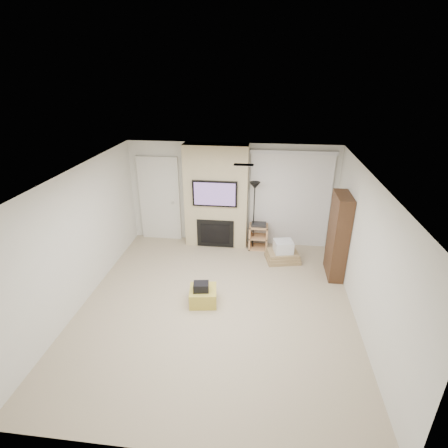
# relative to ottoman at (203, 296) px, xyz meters

# --- Properties ---
(floor) EXTENTS (5.00, 5.50, 0.00)m
(floor) POSITION_rel_ottoman_xyz_m (0.26, -0.09, -0.15)
(floor) COLOR tan
(floor) RESTS_ON ground
(ceiling) EXTENTS (5.00, 5.50, 0.00)m
(ceiling) POSITION_rel_ottoman_xyz_m (0.26, -0.09, 2.35)
(ceiling) COLOR white
(ceiling) RESTS_ON wall_back
(wall_back) EXTENTS (5.00, 0.00, 2.50)m
(wall_back) POSITION_rel_ottoman_xyz_m (0.26, 2.66, 1.10)
(wall_back) COLOR silver
(wall_back) RESTS_ON ground
(wall_front) EXTENTS (5.00, 0.00, 2.50)m
(wall_front) POSITION_rel_ottoman_xyz_m (0.26, -2.84, 1.10)
(wall_front) COLOR silver
(wall_front) RESTS_ON ground
(wall_left) EXTENTS (0.00, 5.50, 2.50)m
(wall_left) POSITION_rel_ottoman_xyz_m (-2.24, -0.09, 1.10)
(wall_left) COLOR silver
(wall_left) RESTS_ON ground
(wall_right) EXTENTS (0.00, 5.50, 2.50)m
(wall_right) POSITION_rel_ottoman_xyz_m (2.76, -0.09, 1.10)
(wall_right) COLOR silver
(wall_right) RESTS_ON ground
(hvac_vent) EXTENTS (0.35, 0.18, 0.01)m
(hvac_vent) POSITION_rel_ottoman_xyz_m (0.66, 0.71, 2.35)
(hvac_vent) COLOR silver
(hvac_vent) RESTS_ON ceiling
(ottoman) EXTENTS (0.57, 0.57, 0.30)m
(ottoman) POSITION_rel_ottoman_xyz_m (0.00, 0.00, 0.00)
(ottoman) COLOR gold
(ottoman) RESTS_ON floor
(black_bag) EXTENTS (0.31, 0.26, 0.16)m
(black_bag) POSITION_rel_ottoman_xyz_m (-0.02, -0.04, 0.23)
(black_bag) COLOR black
(black_bag) RESTS_ON ottoman
(fireplace_wall) EXTENTS (1.50, 0.47, 2.50)m
(fireplace_wall) POSITION_rel_ottoman_xyz_m (-0.09, 2.45, 1.09)
(fireplace_wall) COLOR #C2B187
(fireplace_wall) RESTS_ON floor
(entry_door) EXTENTS (1.02, 0.11, 2.14)m
(entry_door) POSITION_rel_ottoman_xyz_m (-1.54, 2.62, 0.90)
(entry_door) COLOR silver
(entry_door) RESTS_ON floor
(vertical_blinds) EXTENTS (1.98, 0.10, 2.37)m
(vertical_blinds) POSITION_rel_ottoman_xyz_m (1.66, 2.61, 1.12)
(vertical_blinds) COLOR silver
(vertical_blinds) RESTS_ON floor
(floor_lamp) EXTENTS (0.25, 0.25, 1.68)m
(floor_lamp) POSITION_rel_ottoman_xyz_m (0.83, 2.33, 1.17)
(floor_lamp) COLOR black
(floor_lamp) RESTS_ON floor
(av_stand) EXTENTS (0.45, 0.38, 0.66)m
(av_stand) POSITION_rel_ottoman_xyz_m (0.96, 2.33, 0.20)
(av_stand) COLOR tan
(av_stand) RESTS_ON floor
(box_stack) EXTENTS (0.84, 0.70, 0.50)m
(box_stack) POSITION_rel_ottoman_xyz_m (1.54, 1.78, 0.04)
(box_stack) COLOR #997F55
(box_stack) RESTS_ON floor
(bookshelf) EXTENTS (0.30, 0.80, 1.80)m
(bookshelf) POSITION_rel_ottoman_xyz_m (2.60, 1.33, 0.75)
(bookshelf) COLOR #382214
(bookshelf) RESTS_ON floor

